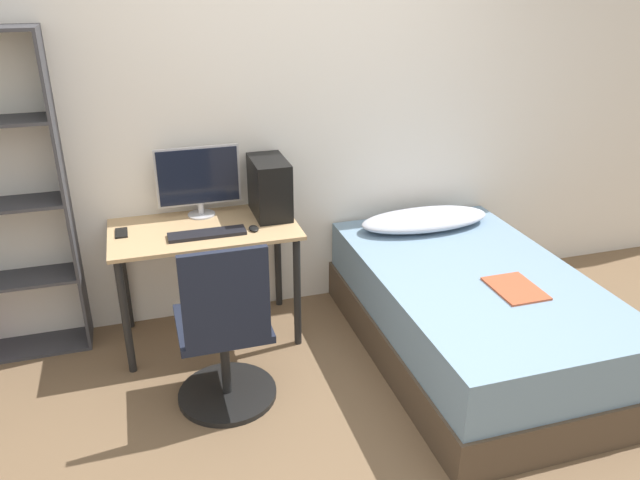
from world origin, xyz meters
The scene contains 12 objects.
ground_plane centered at (0.00, 0.00, 0.00)m, with size 14.00×14.00×0.00m, color brown.
wall_back centered at (0.00, 1.57, 1.25)m, with size 8.00×0.05×2.50m.
desk centered at (-0.54, 1.25, 0.62)m, with size 1.08×0.60×0.73m.
office_chair centered at (-0.55, 0.56, 0.37)m, with size 0.53×0.53×0.97m.
bed centered at (0.91, 0.60, 0.27)m, with size 1.16×1.89×0.54m.
pillow centered at (0.91, 1.29, 0.60)m, with size 0.88×0.36×0.11m.
magazine centered at (1.00, 0.36, 0.55)m, with size 0.24×0.32×0.01m.
monitor centered at (-0.53, 1.45, 0.97)m, with size 0.50×0.17×0.43m.
keyboard centered at (-0.54, 1.13, 0.74)m, with size 0.44×0.12×0.02m.
pc_tower centered at (-0.12, 1.35, 0.91)m, with size 0.20×0.37×0.35m.
mouse centered at (-0.27, 1.13, 0.74)m, with size 0.06×0.09×0.02m.
phone centered at (-1.00, 1.30, 0.74)m, with size 0.07×0.14×0.01m.
Camera 1 is at (-0.86, -2.15, 2.16)m, focal length 35.00 mm.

